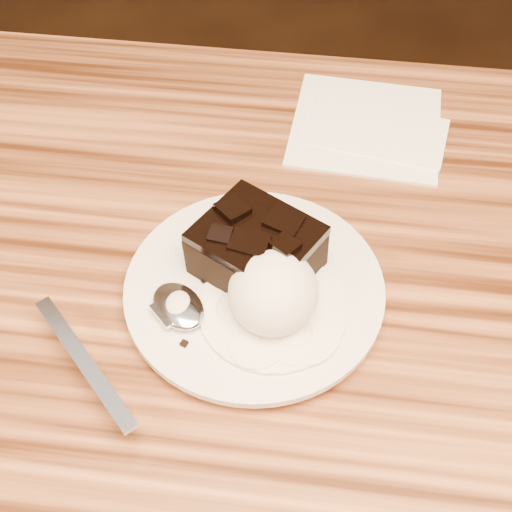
# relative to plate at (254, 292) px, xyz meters

# --- Properties ---
(plate) EXTENTS (0.20, 0.20, 0.02)m
(plate) POSITION_rel_plate_xyz_m (0.00, 0.00, 0.00)
(plate) COLOR white
(plate) RESTS_ON dining_table
(brownie) EXTENTS (0.11, 0.10, 0.04)m
(brownie) POSITION_rel_plate_xyz_m (-0.00, 0.02, 0.03)
(brownie) COLOR black
(brownie) RESTS_ON plate
(ice_cream_scoop) EXTENTS (0.07, 0.07, 0.06)m
(ice_cream_scoop) POSITION_rel_plate_xyz_m (0.02, -0.02, 0.03)
(ice_cream_scoop) COLOR silver
(ice_cream_scoop) RESTS_ON plate
(melt_puddle) EXTENTS (0.11, 0.11, 0.00)m
(melt_puddle) POSITION_rel_plate_xyz_m (0.02, -0.02, 0.01)
(melt_puddle) COLOR white
(melt_puddle) RESTS_ON plate
(spoon) EXTENTS (0.16, 0.16, 0.01)m
(spoon) POSITION_rel_plate_xyz_m (-0.05, -0.03, 0.01)
(spoon) COLOR silver
(spoon) RESTS_ON plate
(napkin) EXTENTS (0.15, 0.15, 0.01)m
(napkin) POSITION_rel_plate_xyz_m (0.08, 0.22, -0.01)
(napkin) COLOR white
(napkin) RESTS_ON dining_table
(crumb_a) EXTENTS (0.01, 0.01, 0.00)m
(crumb_a) POSITION_rel_plate_xyz_m (-0.04, -0.00, 0.01)
(crumb_a) COLOR black
(crumb_a) RESTS_ON plate
(crumb_b) EXTENTS (0.01, 0.01, 0.00)m
(crumb_b) POSITION_rel_plate_xyz_m (-0.04, -0.06, 0.01)
(crumb_b) COLOR black
(crumb_b) RESTS_ON plate
(crumb_c) EXTENTS (0.01, 0.01, 0.00)m
(crumb_c) POSITION_rel_plate_xyz_m (-0.05, -0.04, 0.01)
(crumb_c) COLOR black
(crumb_c) RESTS_ON plate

